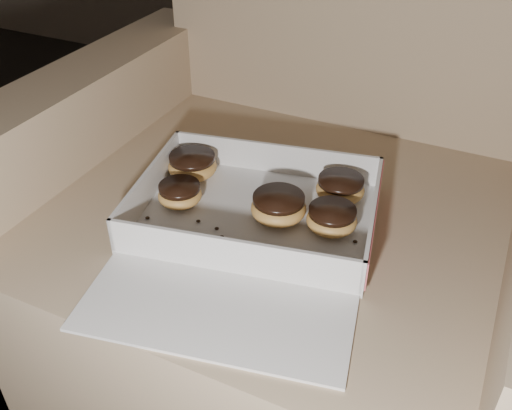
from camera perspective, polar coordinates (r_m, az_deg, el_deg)
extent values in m
cube|color=#9F8565|center=(1.15, 2.78, -8.56)|extent=(0.80, 0.80, 0.46)
cube|color=#9F8565|center=(1.28, -15.08, 0.00)|extent=(0.13, 0.80, 0.62)
cube|color=silver|center=(0.94, 0.00, -1.19)|extent=(0.42, 0.35, 0.01)
cube|color=silver|center=(1.03, 1.94, 4.71)|extent=(0.37, 0.08, 0.06)
cube|color=silver|center=(0.81, -2.46, -5.02)|extent=(0.37, 0.08, 0.06)
cube|color=silver|center=(0.97, -10.66, 2.00)|extent=(0.06, 0.28, 0.06)
cube|color=silver|center=(0.90, 11.55, -1.30)|extent=(0.06, 0.28, 0.06)
cube|color=#D6565F|center=(0.90, 11.84, -1.34)|extent=(0.05, 0.27, 0.05)
cube|color=silver|center=(0.78, -4.13, -10.67)|extent=(0.39, 0.23, 0.01)
ellipsoid|color=gold|center=(1.03, -6.35, 3.85)|extent=(0.09, 0.09, 0.04)
cylinder|color=black|center=(1.02, -6.42, 4.73)|extent=(0.08, 0.08, 0.01)
ellipsoid|color=gold|center=(0.90, 7.58, -1.49)|extent=(0.08, 0.08, 0.04)
cylinder|color=black|center=(0.89, 7.66, -0.62)|extent=(0.07, 0.07, 0.01)
ellipsoid|color=gold|center=(0.91, 2.26, -0.32)|extent=(0.09, 0.09, 0.04)
cylinder|color=black|center=(0.90, 2.29, 0.64)|extent=(0.08, 0.08, 0.01)
ellipsoid|color=gold|center=(0.96, -7.61, 1.01)|extent=(0.07, 0.07, 0.04)
cylinder|color=black|center=(0.95, -7.68, 1.78)|extent=(0.07, 0.07, 0.01)
ellipsoid|color=gold|center=(0.97, 8.41, 1.56)|extent=(0.08, 0.08, 0.04)
cylinder|color=black|center=(0.96, 8.50, 2.42)|extent=(0.08, 0.08, 0.01)
ellipsoid|color=black|center=(0.89, -3.44, -3.20)|extent=(0.01, 0.01, 0.00)
ellipsoid|color=black|center=(0.94, -10.81, -1.27)|extent=(0.01, 0.01, 0.00)
ellipsoid|color=black|center=(0.92, -5.79, -1.61)|extent=(0.01, 0.01, 0.00)
ellipsoid|color=black|center=(0.89, 9.89, -3.62)|extent=(0.01, 0.01, 0.00)
ellipsoid|color=black|center=(0.90, -3.95, -2.35)|extent=(0.01, 0.01, 0.00)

